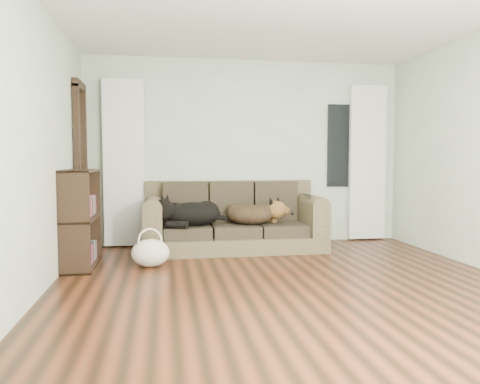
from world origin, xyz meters
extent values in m
plane|color=black|center=(0.00, 0.00, 0.00)|extent=(5.00, 5.00, 0.00)
plane|color=white|center=(0.00, 0.00, 2.60)|extent=(5.00, 5.00, 0.00)
cube|color=beige|center=(0.00, 2.50, 1.30)|extent=(4.50, 0.04, 2.60)
cube|color=beige|center=(-2.25, 0.00, 1.30)|extent=(0.04, 5.00, 2.60)
cube|color=white|center=(-1.70, 2.42, 1.15)|extent=(0.55, 0.08, 2.25)
cube|color=white|center=(1.80, 2.42, 1.15)|extent=(0.55, 0.08, 2.25)
cube|color=black|center=(1.45, 2.47, 1.40)|extent=(0.50, 0.03, 1.20)
cube|color=black|center=(-2.20, 2.05, 1.05)|extent=(0.07, 0.60, 2.10)
cube|color=#3E3626|center=(-0.26, 1.97, 0.45)|extent=(2.34, 1.01, 0.96)
ellipsoid|color=black|center=(-0.86, 1.88, 0.48)|extent=(0.75, 0.53, 0.31)
ellipsoid|color=black|center=(-0.03, 1.88, 0.49)|extent=(0.81, 0.77, 0.29)
cube|color=black|center=(0.70, 1.82, 0.73)|extent=(0.06, 0.18, 0.02)
ellipsoid|color=silver|center=(-1.33, 1.16, 0.16)|extent=(0.45, 0.36, 0.31)
cube|color=black|center=(-2.09, 1.29, 0.50)|extent=(0.44, 0.90, 1.09)
camera|label=1|loc=(-1.17, -4.10, 1.20)|focal=35.00mm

